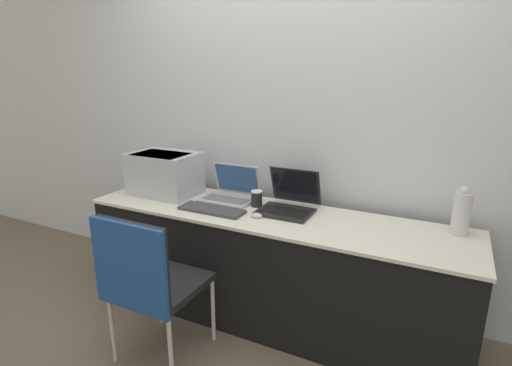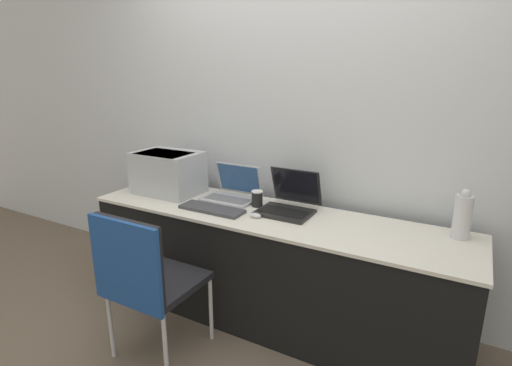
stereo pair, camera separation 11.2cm
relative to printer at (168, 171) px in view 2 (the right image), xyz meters
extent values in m
plane|color=#6B5B4C|center=(0.85, -0.34, -0.89)|extent=(14.00, 14.00, 0.00)
cube|color=silver|center=(0.85, 0.36, 0.41)|extent=(8.00, 0.05, 2.60)
cube|color=black|center=(0.85, -0.05, -0.54)|extent=(2.41, 0.58, 0.71)
cube|color=silver|center=(0.85, -0.05, -0.17)|extent=(2.43, 0.60, 0.02)
cube|color=#B2B7BC|center=(0.00, 0.00, -0.01)|extent=(0.47, 0.34, 0.30)
cube|color=#51565B|center=(0.00, -0.03, 0.11)|extent=(0.37, 0.26, 0.05)
cube|color=#B7B7BC|center=(0.49, 0.04, -0.15)|extent=(0.36, 0.22, 0.02)
cube|color=slate|center=(0.49, 0.03, -0.14)|extent=(0.31, 0.12, 0.00)
cube|color=#B7B7BC|center=(0.49, 0.19, -0.04)|extent=(0.36, 0.07, 0.22)
cube|color=#2D5184|center=(0.49, 0.18, -0.03)|extent=(0.32, 0.06, 0.20)
cube|color=black|center=(0.94, 0.00, -0.15)|extent=(0.34, 0.26, 0.02)
cube|color=black|center=(0.94, -0.01, -0.14)|extent=(0.30, 0.14, 0.00)
cube|color=black|center=(0.94, 0.18, -0.03)|extent=(0.34, 0.09, 0.24)
cube|color=black|center=(0.94, 0.17, -0.02)|extent=(0.30, 0.08, 0.22)
cube|color=#3D3D42|center=(0.50, -0.17, -0.15)|extent=(0.43, 0.14, 0.02)
cylinder|color=black|center=(0.72, 0.05, -0.11)|extent=(0.07, 0.07, 0.10)
cylinder|color=white|center=(0.72, 0.05, -0.06)|extent=(0.08, 0.08, 0.01)
ellipsoid|color=silver|center=(0.81, -0.15, -0.15)|extent=(0.07, 0.05, 0.03)
cylinder|color=silver|center=(1.92, 0.13, -0.04)|extent=(0.09, 0.09, 0.24)
sphere|color=silver|center=(1.92, 0.13, 0.09)|extent=(0.05, 0.05, 0.05)
cube|color=black|center=(0.45, -0.63, -0.46)|extent=(0.44, 0.44, 0.04)
cube|color=black|center=(0.45, -0.83, -0.22)|extent=(0.44, 0.03, 0.43)
cylinder|color=silver|center=(0.25, -0.42, -0.69)|extent=(0.02, 0.02, 0.41)
cylinder|color=silver|center=(0.66, -0.42, -0.69)|extent=(0.02, 0.02, 0.41)
cylinder|color=silver|center=(0.25, -0.83, -0.69)|extent=(0.02, 0.02, 0.41)
cylinder|color=silver|center=(0.66, -0.83, -0.69)|extent=(0.02, 0.02, 0.41)
cube|color=#1E478C|center=(0.45, -0.86, -0.25)|extent=(0.46, 0.02, 0.48)
camera|label=1|loc=(1.83, -2.19, 0.71)|focal=28.00mm
camera|label=2|loc=(1.93, -2.13, 0.71)|focal=28.00mm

